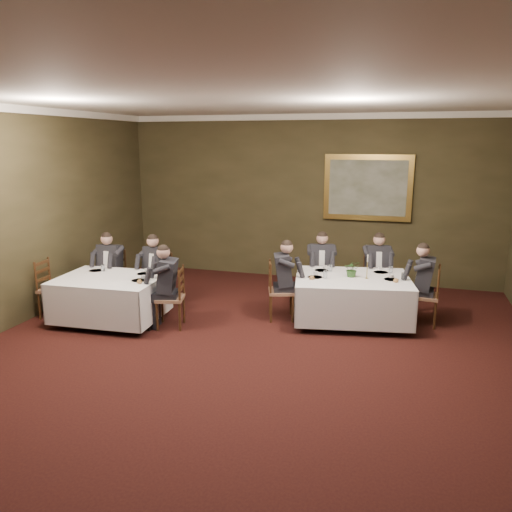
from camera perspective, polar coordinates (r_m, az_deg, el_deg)
The scene contains 26 objects.
ground at distance 6.59m, azimuth -2.72°, elevation -13.63°, with size 10.00×10.00×0.00m, color black.
ceiling at distance 5.92m, azimuth -3.10°, elevation 18.32°, with size 8.00×10.00×0.10m, color silver.
back_wall at distance 10.80m, azimuth 5.98°, elevation 6.54°, with size 8.00×0.10×3.50m, color #322C19.
crown_molding at distance 5.91m, azimuth -3.09°, elevation 17.74°, with size 8.00×10.00×0.12m.
table_main at distance 8.45m, azimuth 10.90°, elevation -4.46°, with size 2.09×1.72×0.67m.
table_second at distance 8.64m, azimuth -16.28°, elevation -4.37°, with size 1.76×1.38×0.67m.
chair_main_backleft at distance 9.39m, azimuth 7.37°, elevation -3.61°, with size 0.52×0.51×1.00m.
diner_main_backleft at distance 9.32m, azimuth 7.42°, elevation -2.28°, with size 0.50×0.56×1.35m.
chair_main_backright at distance 9.46m, azimuth 13.48°, elevation -3.74°, with size 0.53×0.52×1.00m.
diner_main_backright at distance 9.39m, azimuth 13.57°, elevation -2.42°, with size 0.51×0.57×1.35m.
chair_main_endleft at distance 8.49m, azimuth 2.82°, elevation -5.33°, with size 0.53×0.54×1.00m.
diner_main_endleft at distance 8.42m, azimuth 2.92°, elevation -3.85°, with size 0.58×0.52×1.35m.
chair_main_endright at distance 8.67m, azimuth 18.72°, elevation -5.62°, with size 0.45×0.47×1.00m.
diner_main_endright at distance 8.61m, azimuth 18.75°, elevation -4.17°, with size 0.51×0.44×1.35m.
chair_sec_backleft at distance 9.62m, azimuth -16.06°, elevation -3.61°, with size 0.45×0.43×1.00m.
diner_sec_backleft at distance 9.55m, azimuth -16.18°, elevation -2.32°, with size 0.43×0.49×1.35m.
chair_sec_backright at distance 9.22m, azimuth -11.10°, elevation -4.06°, with size 0.51×0.50×1.00m.
diner_sec_backright at distance 9.15m, azimuth -11.21°, elevation -2.71°, with size 0.48×0.55×1.35m.
chair_sec_endright at distance 8.23m, azimuth -9.65°, elevation -6.09°, with size 0.52×0.53×1.00m.
diner_sec_endright at distance 8.16m, azimuth -9.79°, elevation -4.58°, with size 0.57×0.51×1.35m.
chair_sec_endleft at distance 9.25m, azimuth -22.03°, elevation -4.74°, with size 0.46×0.48×1.00m.
centerpiece at distance 8.35m, azimuth 10.94°, elevation -1.39°, with size 0.26×0.22×0.29m, color #2D5926.
candlestick at distance 8.30m, azimuth 12.58°, elevation -1.50°, with size 0.06×0.06×0.41m.
place_setting_table_main at distance 8.73m, azimuth 7.89°, elevation -1.42°, with size 0.33×0.31×0.14m.
place_setting_table_second at distance 9.06m, azimuth -17.46°, elevation -1.38°, with size 0.33×0.31×0.14m.
painting at distance 10.55m, azimuth 12.64°, elevation 7.62°, with size 1.78×0.09×1.34m.
Camera 1 is at (1.96, -5.55, 2.95)m, focal length 35.00 mm.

